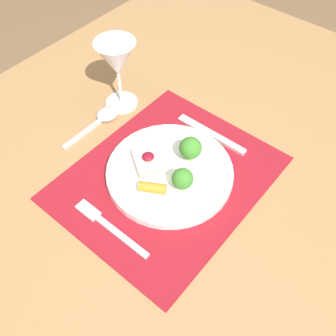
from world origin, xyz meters
TOP-DOWN VIEW (x-y plane):
  - ground_plane at (0.00, 0.00)m, footprint 8.00×8.00m
  - dining_table at (0.00, 0.00)m, footprint 1.50×1.14m
  - placemat at (0.00, 0.00)m, footprint 0.44×0.36m
  - dinner_plate at (0.01, 0.00)m, footprint 0.27×0.27m
  - fork at (-0.17, 0.01)m, footprint 0.02×0.18m
  - knife at (0.16, -0.01)m, footprint 0.02×0.18m
  - spoon at (0.04, 0.23)m, footprint 0.17×0.05m
  - wine_glass_near at (0.11, 0.24)m, footprint 0.09×0.09m

SIDE VIEW (x-z plane):
  - ground_plane at x=0.00m, z-range 0.00..0.00m
  - dining_table at x=0.00m, z-range 0.29..1.04m
  - placemat at x=0.00m, z-range 0.74..0.75m
  - fork at x=-0.17m, z-range 0.75..0.75m
  - knife at x=0.16m, z-range 0.74..0.75m
  - spoon at x=0.04m, z-range 0.74..0.76m
  - dinner_plate at x=0.01m, z-range 0.72..0.80m
  - wine_glass_near at x=0.11m, z-range 0.78..0.95m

